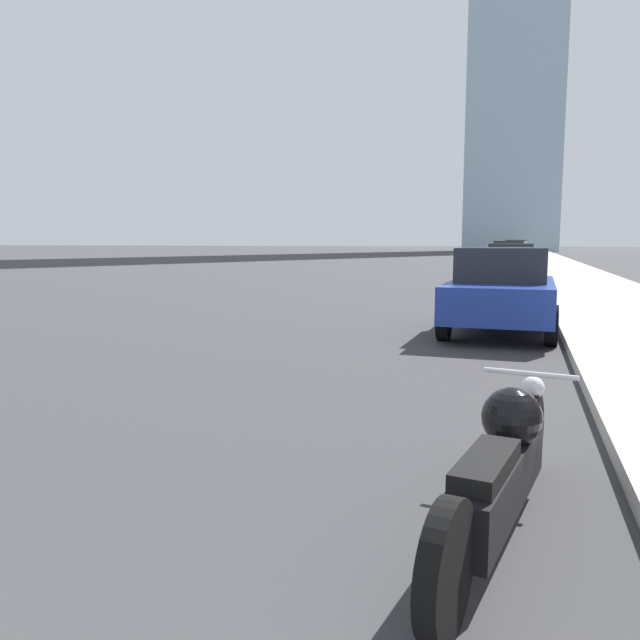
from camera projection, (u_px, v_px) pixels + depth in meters
sidewalk at (563, 269)px, 36.23m from camera, size 3.41×240.00×0.15m
motorcycle at (501, 467)px, 3.55m from camera, size 0.75×2.62×0.80m
parked_car_blue at (502, 290)px, 11.33m from camera, size 1.99×4.06×1.55m
parked_car_green at (508, 265)px, 23.17m from camera, size 2.16×4.55×1.58m
parked_car_black at (510, 256)px, 35.05m from camera, size 2.28×4.58×1.67m
parked_car_white at (515, 252)px, 45.84m from camera, size 2.02×4.41×1.75m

